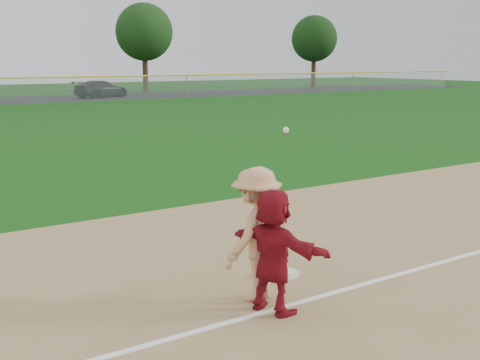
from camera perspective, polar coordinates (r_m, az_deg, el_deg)
ground at (r=9.38m, az=5.15°, el=-9.32°), size 160.00×160.00×0.00m
foul_line at (r=8.81m, az=8.46°, el=-10.64°), size 60.00×0.10×0.01m
first_base at (r=9.38m, az=3.67°, el=-8.85°), size 0.52×0.52×0.10m
base_runner at (r=7.91m, az=3.18°, el=-6.74°), size 0.88×1.62×1.66m
car_right at (r=55.77m, az=-13.02°, el=8.42°), size 5.57×3.73×1.50m
first_base_play at (r=8.28m, az=1.57°, el=-5.15°), size 1.37×1.08×2.37m
tree_3 at (r=65.73m, az=-9.08°, el=13.68°), size 6.00×6.00×9.19m
tree_4 at (r=76.33m, az=7.05°, el=13.15°), size 5.60×5.60×8.67m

